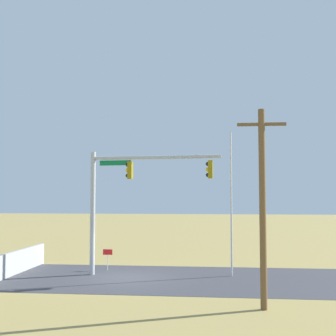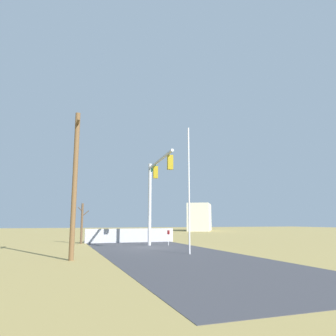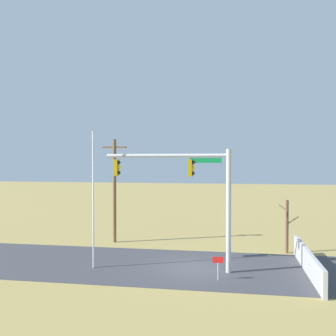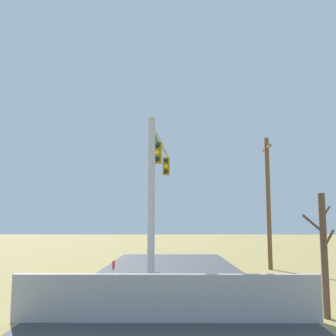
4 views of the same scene
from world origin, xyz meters
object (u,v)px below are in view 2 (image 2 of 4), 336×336
Objects in this scene: signal_mast at (155,185)px; bare_tree at (82,223)px; flagpole at (189,189)px; utility_pole at (75,181)px; open_sign at (168,234)px; distant_building at (200,217)px.

signal_mast is 2.06× the size of bare_tree.
flagpole is 2.22× the size of bare_tree.
utility_pole is 6.37× the size of open_sign.
bare_tree is at bearing -6.23° from utility_pole.
signal_mast is 0.76× the size of distant_building.
bare_tree is at bearing 57.14° from open_sign.
flagpole is at bearing -175.62° from distant_building.
distant_building is at bearing -25.36° from flagpole.
open_sign is (-4.30, -6.66, -0.93)m from bare_tree.
signal_mast is at bearing 130.58° from open_sign.
flagpole reaches higher than distant_building.
open_sign is 41.64m from distant_building.
bare_tree is 41.72m from distant_building.
distant_building is at bearing -39.11° from bare_tree.
flagpole is 0.82× the size of distant_building.
signal_mast is at bearing 4.93° from flagpole.
open_sign is at bearing -44.73° from utility_pole.
utility_pole is 12.66m from bare_tree.
utility_pole reaches higher than signal_mast.
signal_mast is 5.97× the size of open_sign.
bare_tree is 0.37× the size of distant_building.
signal_mast reaches higher than open_sign.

